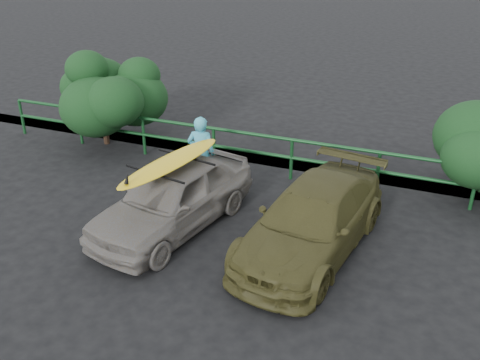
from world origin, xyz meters
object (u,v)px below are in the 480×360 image
(olive_vehicle, at_px, (312,220))
(surfboard, at_px, (171,162))
(guardrail, at_px, (252,153))
(sedan, at_px, (173,197))
(man, at_px, (201,153))

(olive_vehicle, height_order, surfboard, surfboard)
(olive_vehicle, bearing_deg, guardrail, 137.72)
(guardrail, height_order, olive_vehicle, olive_vehicle)
(olive_vehicle, distance_m, surfboard, 2.88)
(olive_vehicle, relative_size, surfboard, 1.50)
(sedan, relative_size, surfboard, 1.38)
(sedan, bearing_deg, olive_vehicle, 15.95)
(guardrail, bearing_deg, sedan, -100.33)
(olive_vehicle, xyz_separation_m, surfboard, (-2.76, -0.22, 0.81))
(man, bearing_deg, olive_vehicle, 144.40)
(sedan, distance_m, man, 1.77)
(guardrail, xyz_separation_m, sedan, (-0.54, -2.96, 0.15))
(guardrail, distance_m, man, 1.47)
(guardrail, distance_m, surfboard, 3.15)
(man, xyz_separation_m, surfboard, (0.21, -1.75, 0.56))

